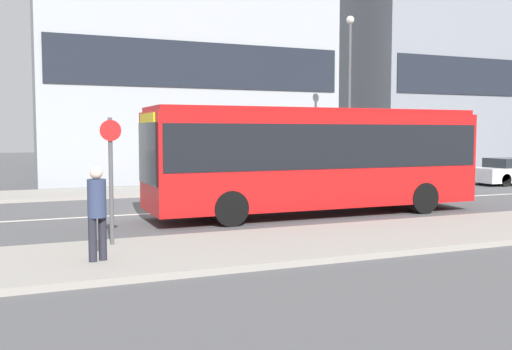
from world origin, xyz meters
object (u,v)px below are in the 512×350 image
(pedestrian_near_stop, at_px, (97,207))
(bus_stop_sign, at_px, (111,171))
(parked_car_0, at_px, (425,174))
(street_lamp, at_px, (349,83))
(city_bus, at_px, (315,154))

(pedestrian_near_stop, height_order, bus_stop_sign, bus_stop_sign)
(parked_car_0, distance_m, street_lamp, 5.38)
(parked_car_0, height_order, pedestrian_near_stop, pedestrian_near_stop)
(parked_car_0, xyz_separation_m, street_lamp, (-2.86, 1.92, 4.13))
(bus_stop_sign, height_order, street_lamp, street_lamp)
(bus_stop_sign, bearing_deg, pedestrian_near_stop, -107.95)
(bus_stop_sign, bearing_deg, city_bus, 25.38)
(city_bus, relative_size, bus_stop_sign, 3.83)
(city_bus, distance_m, parked_car_0, 10.32)
(street_lamp, bearing_deg, bus_stop_sign, -139.48)
(pedestrian_near_stop, bearing_deg, bus_stop_sign, 52.43)
(pedestrian_near_stop, bearing_deg, parked_car_0, 13.16)
(street_lamp, bearing_deg, parked_car_0, -33.88)
(city_bus, height_order, parked_car_0, city_bus)
(city_bus, xyz_separation_m, pedestrian_near_stop, (-7.01, -4.57, -0.72))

